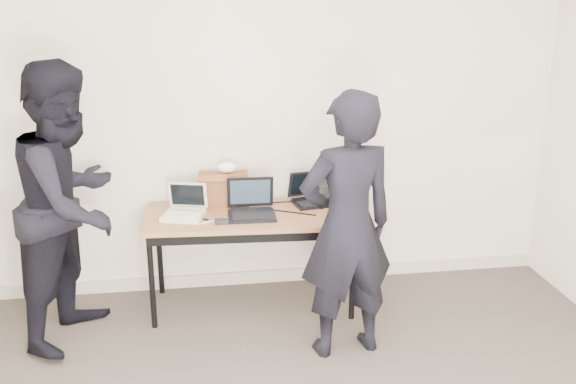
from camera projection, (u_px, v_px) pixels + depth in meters
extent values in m
cube|color=beige|center=(261.00, 114.00, 4.75)|extent=(4.50, 0.05, 2.70)
cube|color=brown|center=(251.00, 216.00, 4.54)|extent=(1.53, 0.73, 0.03)
cylinder|color=black|center=(152.00, 282.00, 4.34)|extent=(0.04, 0.04, 0.68)
cylinder|color=black|center=(353.00, 274.00, 4.46)|extent=(0.04, 0.04, 0.68)
cylinder|color=black|center=(160.00, 251.00, 4.84)|extent=(0.04, 0.04, 0.68)
cylinder|color=black|center=(340.00, 245.00, 4.96)|extent=(0.04, 0.04, 0.68)
cube|color=black|center=(253.00, 238.00, 4.29)|extent=(1.40, 0.10, 0.06)
cube|color=beige|center=(184.00, 216.00, 4.44)|extent=(0.33, 0.29, 0.03)
cube|color=white|center=(182.00, 215.00, 4.41)|extent=(0.25, 0.18, 0.01)
cube|color=beige|center=(188.00, 195.00, 4.53)|extent=(0.28, 0.12, 0.19)
cube|color=black|center=(188.00, 195.00, 4.52)|extent=(0.24, 0.09, 0.16)
cube|color=beige|center=(188.00, 208.00, 4.54)|extent=(0.24, 0.08, 0.01)
cube|color=black|center=(252.00, 216.00, 4.45)|extent=(0.34, 0.26, 0.02)
cube|color=black|center=(252.00, 215.00, 4.42)|extent=(0.27, 0.14, 0.01)
cube|color=black|center=(250.00, 192.00, 4.56)|extent=(0.33, 0.08, 0.23)
cube|color=#26333F|center=(250.00, 192.00, 4.55)|extent=(0.28, 0.06, 0.19)
cube|color=black|center=(251.00, 209.00, 4.57)|extent=(0.30, 0.02, 0.02)
cube|color=black|center=(315.00, 203.00, 4.72)|extent=(0.34, 0.27, 0.02)
cube|color=black|center=(316.00, 202.00, 4.69)|extent=(0.27, 0.16, 0.01)
cube|color=black|center=(308.00, 183.00, 4.81)|extent=(0.31, 0.13, 0.20)
cube|color=black|center=(308.00, 183.00, 4.81)|extent=(0.27, 0.10, 0.17)
cube|color=black|center=(310.00, 197.00, 4.82)|extent=(0.27, 0.06, 0.01)
cube|color=brown|center=(224.00, 189.00, 4.68)|extent=(0.37, 0.18, 0.24)
cube|color=brown|center=(223.00, 178.00, 4.59)|extent=(0.36, 0.09, 0.07)
cube|color=brown|center=(246.00, 191.00, 4.70)|extent=(0.02, 0.10, 0.02)
ellipsoid|color=white|center=(227.00, 167.00, 4.64)|extent=(0.14, 0.11, 0.08)
cube|color=black|center=(333.00, 191.00, 4.77)|extent=(0.27, 0.23, 0.15)
cube|color=black|center=(221.00, 222.00, 4.33)|extent=(0.09, 0.06, 0.03)
cube|color=black|center=(274.00, 202.00, 4.75)|extent=(0.25, 0.02, 0.01)
cube|color=black|center=(294.00, 212.00, 4.54)|extent=(0.30, 0.17, 0.01)
cube|color=black|center=(191.00, 215.00, 4.48)|extent=(0.25, 0.24, 0.01)
cube|color=silver|center=(219.00, 219.00, 4.40)|extent=(0.26, 0.13, 0.01)
cube|color=silver|center=(252.00, 219.00, 4.42)|extent=(0.20, 0.17, 0.01)
imported|color=black|center=(347.00, 227.00, 3.92)|extent=(0.68, 0.51, 1.70)
imported|color=black|center=(71.00, 204.00, 4.11)|extent=(0.97, 1.08, 1.84)
cube|color=#BCAD9C|center=(264.00, 276.00, 5.11)|extent=(4.50, 0.03, 0.10)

